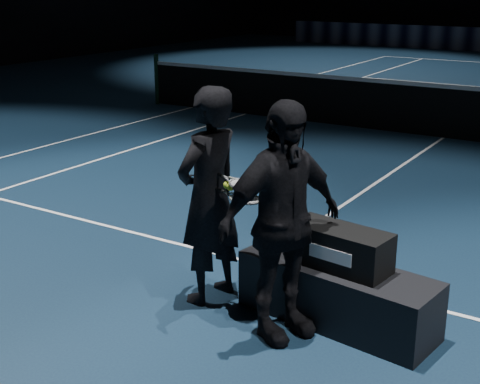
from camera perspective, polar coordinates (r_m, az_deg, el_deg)
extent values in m
plane|color=black|center=(12.31, 16.89, 4.38)|extent=(36.00, 36.00, 0.00)
cylinder|color=black|center=(15.15, -7.11, 9.52)|extent=(0.10, 0.10, 1.10)
cube|color=black|center=(12.22, 17.08, 6.43)|extent=(12.80, 0.02, 0.86)
cube|color=white|center=(12.15, 17.28, 8.58)|extent=(12.80, 0.03, 0.07)
cube|color=black|center=(5.53, 8.29, -8.63)|extent=(1.69, 0.76, 0.49)
cube|color=black|center=(5.37, 8.48, -4.72)|extent=(0.86, 0.45, 0.33)
cube|color=white|center=(5.22, 7.68, -5.36)|extent=(0.38, 0.05, 0.11)
imported|color=black|center=(5.63, -2.66, -0.38)|extent=(0.53, 0.74, 1.87)
imported|color=black|center=(5.04, 3.54, -2.61)|extent=(0.87, 1.19, 1.87)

